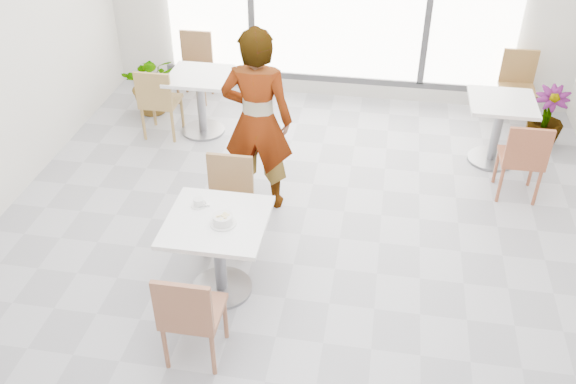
% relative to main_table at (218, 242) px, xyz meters
% --- Properties ---
extents(floor, '(7.00, 7.00, 0.00)m').
position_rel_main_table_xyz_m(floor, '(0.55, 0.42, -0.52)').
color(floor, '#9E9EA5').
rests_on(floor, ground).
extents(main_table, '(0.80, 0.80, 0.75)m').
position_rel_main_table_xyz_m(main_table, '(0.00, 0.00, 0.00)').
color(main_table, white).
rests_on(main_table, ground).
extents(chair_near, '(0.42, 0.42, 0.87)m').
position_rel_main_table_xyz_m(chair_near, '(-0.01, -0.78, -0.02)').
color(chair_near, '#995F44').
rests_on(chair_near, ground).
extents(chair_far, '(0.42, 0.42, 0.87)m').
position_rel_main_table_xyz_m(chair_far, '(-0.09, 0.67, -0.02)').
color(chair_far, olive).
rests_on(chair_far, ground).
extents(oatmeal_bowl, '(0.21, 0.21, 0.10)m').
position_rel_main_table_xyz_m(oatmeal_bowl, '(0.07, -0.04, 0.27)').
color(oatmeal_bowl, silver).
rests_on(oatmeal_bowl, main_table).
extents(coffee_cup, '(0.16, 0.13, 0.07)m').
position_rel_main_table_xyz_m(coffee_cup, '(-0.19, 0.16, 0.26)').
color(coffee_cup, silver).
rests_on(coffee_cup, main_table).
extents(person, '(0.69, 0.46, 1.86)m').
position_rel_main_table_xyz_m(person, '(0.06, 1.33, 0.41)').
color(person, black).
rests_on(person, ground).
extents(bg_table_left, '(0.70, 0.70, 0.75)m').
position_rel_main_table_xyz_m(bg_table_left, '(-0.92, 2.65, -0.04)').
color(bg_table_left, white).
rests_on(bg_table_left, ground).
extents(bg_table_right, '(0.70, 0.70, 0.75)m').
position_rel_main_table_xyz_m(bg_table_right, '(2.48, 2.55, -0.04)').
color(bg_table_right, white).
rests_on(bg_table_right, ground).
extents(bg_chair_left_near, '(0.42, 0.42, 0.87)m').
position_rel_main_table_xyz_m(bg_chair_left_near, '(-1.37, 2.45, -0.02)').
color(bg_chair_left_near, '#A07D45').
rests_on(bg_chair_left_near, ground).
extents(bg_chair_left_far, '(0.42, 0.42, 0.87)m').
position_rel_main_table_xyz_m(bg_chair_left_far, '(-1.27, 3.59, -0.02)').
color(bg_chair_left_far, olive).
rests_on(bg_chair_left_far, ground).
extents(bg_chair_right_near, '(0.42, 0.42, 0.87)m').
position_rel_main_table_xyz_m(bg_chair_right_near, '(2.64, 1.83, -0.02)').
color(bg_chair_right_near, '#965034').
rests_on(bg_chair_right_near, ground).
extents(bg_chair_right_far, '(0.42, 0.42, 0.87)m').
position_rel_main_table_xyz_m(bg_chair_right_far, '(2.81, 3.64, -0.02)').
color(bg_chair_right_far, olive).
rests_on(bg_chair_right_far, ground).
extents(plant_left, '(0.85, 0.78, 0.78)m').
position_rel_main_table_xyz_m(plant_left, '(-1.68, 3.08, -0.13)').
color(plant_left, '#457231').
rests_on(plant_left, ground).
extents(plant_right, '(0.48, 0.48, 0.72)m').
position_rel_main_table_xyz_m(plant_right, '(3.09, 3.03, -0.16)').
color(plant_right, '#5E8542').
rests_on(plant_right, ground).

